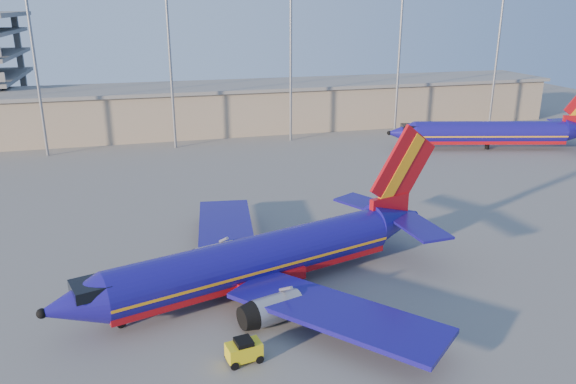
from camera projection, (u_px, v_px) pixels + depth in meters
name	position (u px, v px, depth m)	size (l,w,h in m)	color
ground	(269.00, 257.00, 53.15)	(220.00, 220.00, 0.00)	slate
terminal_building	(249.00, 106.00, 107.33)	(122.00, 16.00, 8.50)	gray
light_mast_row	(231.00, 38.00, 90.90)	(101.60, 1.60, 28.65)	gray
aircraft_main	(265.00, 258.00, 46.86)	(35.50, 33.65, 12.33)	navy
aircraft_second	(494.00, 133.00, 92.04)	(35.29, 16.73, 12.19)	navy
baggage_tug	(244.00, 350.00, 37.38)	(2.52, 1.76, 1.68)	yellow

